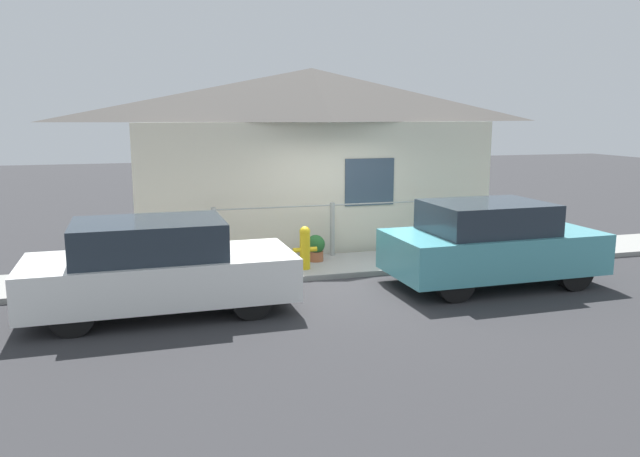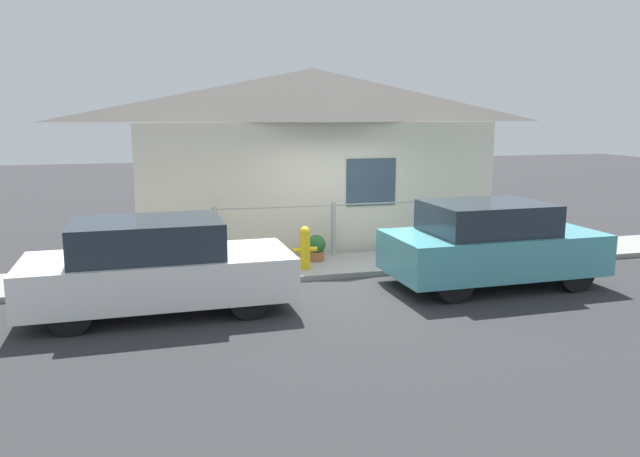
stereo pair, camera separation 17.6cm
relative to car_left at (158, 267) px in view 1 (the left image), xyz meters
The scene contains 8 objects.
ground_plane 3.77m from the car_left, 16.94° to the left, with size 60.00×60.00×0.00m, color #2D2D30.
sidewalk 4.07m from the car_left, 28.15° to the left, with size 24.00×1.63×0.10m.
house 5.88m from the car_left, 48.45° to the left, with size 8.14×2.23×3.96m.
fence 4.37m from the car_left, 35.87° to the left, with size 4.90×0.10×1.10m.
car_left is the anchor object (origin of this frame).
car_right 5.65m from the car_left, ahead, with size 3.70×1.81×1.47m.
fire_hydrant 3.15m from the car_left, 30.66° to the left, with size 0.46×0.20×0.81m.
potted_plant_near_hydrant 3.78m from the car_left, 35.31° to the left, with size 0.37×0.37×0.52m.
Camera 1 is at (-3.76, -10.48, 2.96)m, focal length 35.00 mm.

